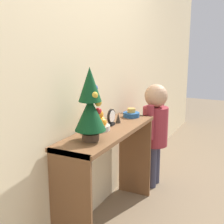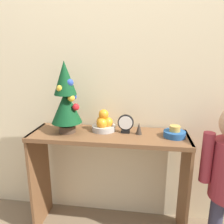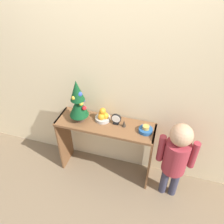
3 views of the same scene
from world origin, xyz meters
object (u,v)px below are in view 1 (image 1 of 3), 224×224
desk_clock (111,117)px  child_figure (155,124)px  mini_tree (90,105)px  singing_bowl (131,114)px  fruit_bowl (99,123)px  figurine (118,118)px

desk_clock → child_figure: (0.69, -0.15, -0.21)m
mini_tree → singing_bowl: 0.78m
fruit_bowl → desk_clock: 0.17m
fruit_bowl → desk_clock: size_ratio=1.30×
fruit_bowl → figurine: fruit_bowl is taller
singing_bowl → figurine: bearing=175.9°
desk_clock → child_figure: child_figure is taller
fruit_bowl → singing_bowl: 0.50m
desk_clock → child_figure: bearing=-12.0°
mini_tree → figurine: size_ratio=6.00×
fruit_bowl → child_figure: 0.89m
desk_clock → child_figure: 0.73m
mini_tree → singing_bowl: size_ratio=3.41×
singing_bowl → child_figure: child_figure is taller
mini_tree → singing_bowl: mini_tree is taller
mini_tree → desk_clock: (0.41, 0.05, -0.18)m
singing_bowl → desk_clock: desk_clock is taller
mini_tree → desk_clock: 0.46m
desk_clock → singing_bowl: bearing=-5.8°
fruit_bowl → figurine: bearing=-9.4°
child_figure → singing_bowl: bearing=162.3°
mini_tree → figurine: bearing=3.4°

